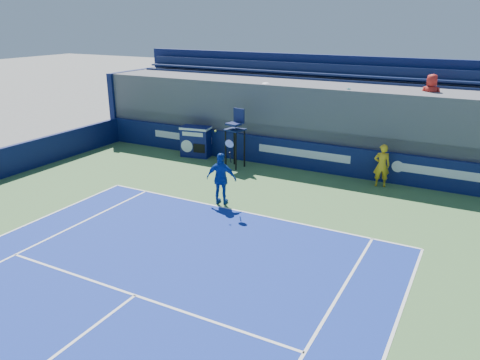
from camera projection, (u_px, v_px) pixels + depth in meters
The scene contains 6 objects.
ball_person at pixel (382, 165), 17.38m from camera, with size 0.60×0.39×1.63m, color gold.
back_hoarding at pixel (304, 156), 19.42m from camera, with size 20.40×0.21×1.20m.
match_clock at pixel (196, 141), 21.20m from camera, with size 1.42×0.92×1.40m.
umpire_chair at pixel (235, 132), 19.43m from camera, with size 0.83×0.83×2.48m.
tennis_player at pixel (221, 179), 15.72m from camera, with size 1.11×0.64×2.57m.
stadium_seating at pixel (321, 117), 20.72m from camera, with size 21.00×4.05×4.40m.
Camera 1 is at (6.47, -0.61, 6.04)m, focal length 35.00 mm.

